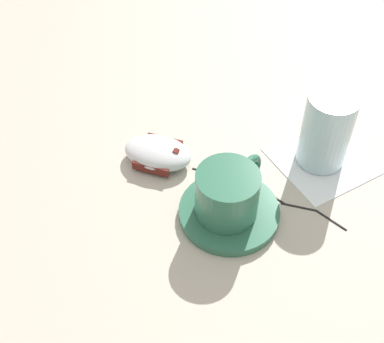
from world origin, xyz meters
The scene contains 7 objects.
ground_plane centered at (0.00, 0.00, 0.00)m, with size 3.00×3.00×0.00m, color #B2A899.
saucer centered at (-0.07, -0.01, 0.01)m, with size 0.13×0.13×0.01m, color #2D664C.
coffee_cup centered at (-0.07, -0.01, 0.04)m, with size 0.10×0.08×0.06m.
computer_mouse centered at (-0.13, 0.11, 0.01)m, with size 0.11×0.11×0.03m.
mouse_cable centered at (-0.01, 0.00, 0.00)m, with size 0.16×0.16×0.00m.
napkin_under_glass centered at (0.09, 0.04, 0.00)m, with size 0.12×0.12×0.00m, color white.
drinking_glass centered at (0.09, 0.04, 0.06)m, with size 0.07×0.07×0.11m, color silver.
Camera 1 is at (-0.23, -0.40, 0.55)m, focal length 50.00 mm.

